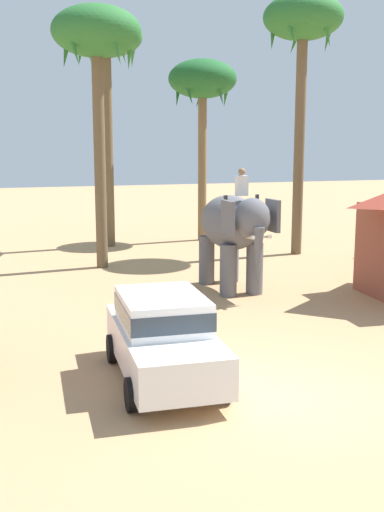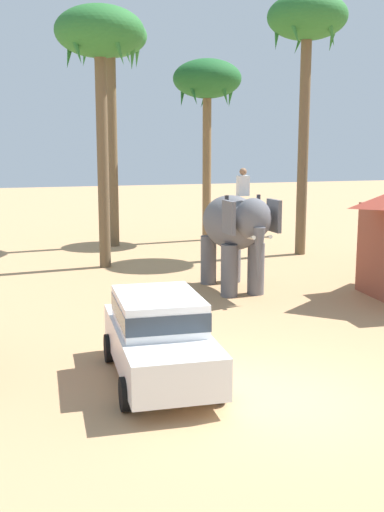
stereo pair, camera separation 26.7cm
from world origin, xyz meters
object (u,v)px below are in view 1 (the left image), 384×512
(palm_tree_left_of_road, at_px, (106,45))
(palm_tree_far_back, at_px, (203,84))
(elephant_with_mahout, at_px, (233,228))
(car_sedan_foreground, at_px, (163,334))
(palm_tree_near_hut, at_px, (97,41))
(palm_tree_behind_elephant, at_px, (303,28))

(palm_tree_left_of_road, bearing_deg, palm_tree_far_back, 5.17)
(elephant_with_mahout, bearing_deg, car_sedan_foreground, -122.76)
(elephant_with_mahout, xyz_separation_m, palm_tree_near_hut, (-3.21, 5.07, 6.21))
(palm_tree_behind_elephant, relative_size, palm_tree_near_hut, 1.11)
(elephant_with_mahout, xyz_separation_m, palm_tree_behind_elephant, (5.14, 5.30, 7.16))
(palm_tree_near_hut, relative_size, palm_tree_far_back, 1.11)
(elephant_with_mahout, relative_size, palm_tree_left_of_road, 0.38)
(elephant_with_mahout, distance_m, palm_tree_near_hut, 8.64)
(car_sedan_foreground, bearing_deg, elephant_with_mahout, 57.24)
(car_sedan_foreground, height_order, palm_tree_far_back, palm_tree_far_back)
(car_sedan_foreground, distance_m, palm_tree_left_of_road, 18.37)
(car_sedan_foreground, distance_m, elephant_with_mahout, 7.90)
(car_sedan_foreground, relative_size, palm_tree_far_back, 0.50)
(palm_tree_behind_elephant, distance_m, palm_tree_near_hut, 8.41)
(palm_tree_near_hut, bearing_deg, palm_tree_behind_elephant, 1.56)
(palm_tree_behind_elephant, bearing_deg, elephant_with_mahout, -134.15)
(elephant_with_mahout, bearing_deg, palm_tree_near_hut, 122.30)
(palm_tree_near_hut, xyz_separation_m, palm_tree_left_of_road, (1.29, 4.78, 0.60))
(palm_tree_far_back, bearing_deg, elephant_with_mahout, -104.68)
(palm_tree_left_of_road, height_order, palm_tree_far_back, palm_tree_left_of_road)
(car_sedan_foreground, distance_m, palm_tree_behind_elephant, 17.22)
(palm_tree_near_hut, bearing_deg, palm_tree_far_back, 41.40)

